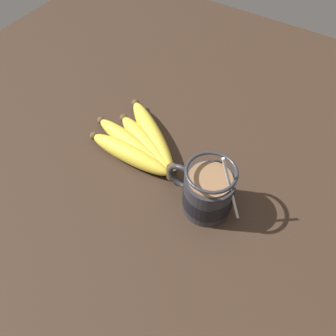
% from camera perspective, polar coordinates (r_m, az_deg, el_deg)
% --- Properties ---
extents(table, '(1.36, 1.36, 0.03)m').
position_cam_1_polar(table, '(0.71, -0.84, -4.56)').
color(table, '#332319').
rests_on(table, ground).
extents(coffee_mug, '(0.15, 0.09, 0.15)m').
position_cam_1_polar(coffee_mug, '(0.65, 6.06, -3.71)').
color(coffee_mug, '#28282D').
rests_on(coffee_mug, table).
extents(banana_bunch, '(0.23, 0.16, 0.04)m').
position_cam_1_polar(banana_bunch, '(0.75, -4.19, 3.68)').
color(banana_bunch, '#4C381E').
rests_on(banana_bunch, table).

